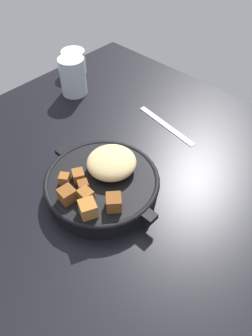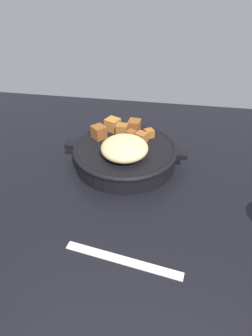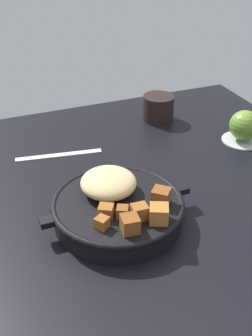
{
  "view_description": "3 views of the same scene",
  "coord_description": "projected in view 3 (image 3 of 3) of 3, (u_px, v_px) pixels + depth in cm",
  "views": [
    {
      "loc": [
        31.39,
        -37.7,
        55.64
      ],
      "look_at": [
        -2.44,
        -1.66,
        3.61
      ],
      "focal_mm": 34.88,
      "sensor_mm": 36.0,
      "label": 1
    },
    {
      "loc": [
        -13.22,
        49.51,
        41.31
      ],
      "look_at": [
        -5.66,
        3.98,
        7.44
      ],
      "focal_mm": 31.56,
      "sensor_mm": 36.0,
      "label": 2
    },
    {
      "loc": [
        -25.25,
        -66.37,
        50.9
      ],
      "look_at": [
        0.6,
        -2.1,
        7.24
      ],
      "focal_mm": 45.38,
      "sensor_mm": 36.0,
      "label": 3
    }
  ],
  "objects": [
    {
      "name": "ground_plane",
      "position": [
        120.0,
        198.0,
        0.88
      ],
      "size": [
        105.73,
        89.72,
        2.4
      ],
      "primitive_type": "cube",
      "color": "black"
    },
    {
      "name": "cast_iron_skillet",
      "position": [
        117.0,
        206.0,
        0.78
      ],
      "size": [
        28.9,
        24.56,
        8.6
      ],
      "color": "black",
      "rests_on": "ground_plane"
    },
    {
      "name": "coffee_mug_dark",
      "position": [
        158.0,
        108.0,
        1.15
      ],
      "size": [
        8.32,
        8.32,
        6.91
      ],
      "primitive_type": "cylinder",
      "color": "black",
      "rests_on": "ground_plane"
    },
    {
      "name": "butter_knife",
      "position": [
        59.0,
        155.0,
        1.0
      ],
      "size": [
        20.23,
        4.75,
        0.36
      ],
      "primitive_type": "cube",
      "rotation": [
        0.0,
        0.0,
        -0.16
      ],
      "color": "silver",
      "rests_on": "ground_plane"
    },
    {
      "name": "saucer_plate",
      "position": [
        242.0,
        140.0,
        1.06
      ],
      "size": [
        10.1,
        10.1,
        0.6
      ],
      "primitive_type": "cylinder",
      "color": "#B7BABF",
      "rests_on": "ground_plane"
    },
    {
      "name": "red_apple",
      "position": [
        244.0,
        125.0,
        1.04
      ],
      "size": [
        7.43,
        7.43,
        7.43
      ],
      "primitive_type": "sphere",
      "color": "olive",
      "rests_on": "saucer_plate"
    }
  ]
}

